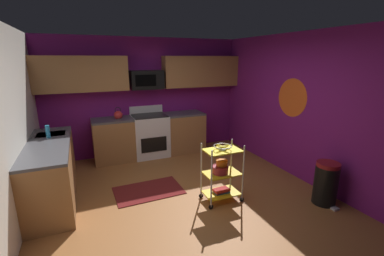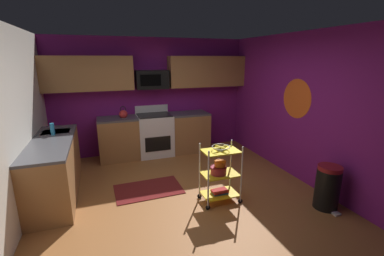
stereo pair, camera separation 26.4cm
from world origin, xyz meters
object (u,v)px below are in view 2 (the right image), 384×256
at_px(kettle, 123,114).
at_px(mixing_bowl_large, 218,170).
at_px(book_stack, 220,191).
at_px(fruit_bowl, 221,148).
at_px(dish_soap_bottle, 52,129).
at_px(mixing_bowl_small, 220,163).
at_px(trash_can, 327,187).
at_px(rolling_cart, 220,174).
at_px(oven_range, 155,134).
at_px(microwave, 152,80).

bearing_deg(kettle, mixing_bowl_large, -63.96).
distance_m(mixing_bowl_large, book_stack, 0.36).
distance_m(fruit_bowl, mixing_bowl_large, 0.36).
relative_size(book_stack, dish_soap_bottle, 1.27).
relative_size(mixing_bowl_large, mixing_bowl_small, 1.38).
distance_m(mixing_bowl_small, dish_soap_bottle, 2.80).
bearing_deg(trash_can, rolling_cart, 153.70).
bearing_deg(mixing_bowl_small, dish_soap_bottle, 150.40).
xyz_separation_m(oven_range, kettle, (-0.66, -0.00, 0.52)).
relative_size(mixing_bowl_large, book_stack, 1.00).
bearing_deg(rolling_cart, dish_soap_bottle, 150.09).
distance_m(rolling_cart, dish_soap_bottle, 2.84).
relative_size(rolling_cart, kettle, 3.47).
bearing_deg(book_stack, rolling_cart, 180.00).
relative_size(mixing_bowl_small, kettle, 0.69).
relative_size(fruit_bowl, kettle, 1.03).
relative_size(fruit_bowl, trash_can, 0.41).
relative_size(book_stack, trash_can, 0.38).
xyz_separation_m(oven_range, mixing_bowl_small, (0.52, -2.35, 0.14)).
xyz_separation_m(rolling_cart, trash_can, (1.40, -0.69, -0.12)).
relative_size(fruit_bowl, mixing_bowl_small, 1.49).
xyz_separation_m(microwave, mixing_bowl_large, (0.49, -2.47, -1.18)).
relative_size(dish_soap_bottle, trash_can, 0.30).
height_order(kettle, trash_can, kettle).
height_order(mixing_bowl_small, kettle, kettle).
bearing_deg(oven_range, microwave, 90.26).
distance_m(oven_range, fruit_bowl, 2.45).
bearing_deg(oven_range, book_stack, -77.60).
distance_m(book_stack, dish_soap_bottle, 2.91).
xyz_separation_m(fruit_bowl, mixing_bowl_large, (-0.03, -0.00, -0.36)).
distance_m(kettle, dish_soap_bottle, 1.57).
height_order(mixing_bowl_small, book_stack, mixing_bowl_small).
relative_size(microwave, mixing_bowl_large, 2.78).
xyz_separation_m(fruit_bowl, mixing_bowl_small, (0.00, 0.02, -0.26)).
relative_size(rolling_cart, book_stack, 3.61).
bearing_deg(book_stack, mixing_bowl_large, 180.00).
bearing_deg(microwave, mixing_bowl_large, -78.77).
height_order(microwave, trash_can, microwave).
height_order(oven_range, mixing_bowl_small, oven_range).
xyz_separation_m(microwave, dish_soap_bottle, (-1.89, -1.08, -0.68)).
relative_size(mixing_bowl_large, kettle, 0.95).
bearing_deg(mixing_bowl_large, book_stack, 0.00).
distance_m(microwave, trash_can, 3.95).
distance_m(oven_range, mixing_bowl_large, 2.42).
bearing_deg(fruit_bowl, kettle, 116.62).
distance_m(fruit_bowl, mixing_bowl_small, 0.26).
relative_size(microwave, dish_soap_bottle, 3.50).
bearing_deg(mixing_bowl_small, oven_range, 102.54).
height_order(mixing_bowl_small, trash_can, trash_can).
height_order(microwave, mixing_bowl_large, microwave).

